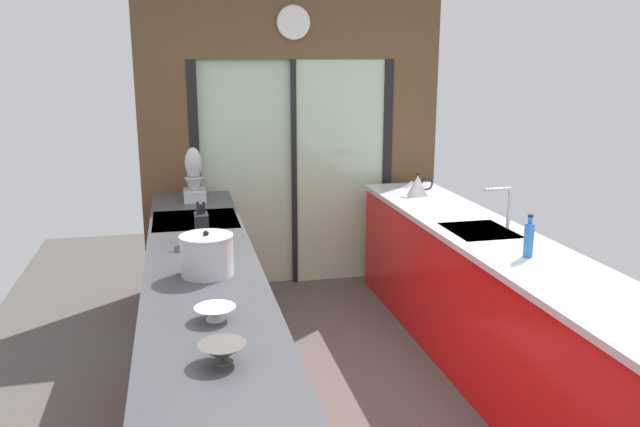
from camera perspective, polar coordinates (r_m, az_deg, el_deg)
ground_plane at (r=4.40m, az=2.19°, el=-13.77°), size 5.04×7.60×0.02m
back_wall_unit at (r=5.68m, az=-2.39°, el=8.69°), size 2.64×0.12×2.70m
left_counter_run at (r=3.65m, az=-10.02°, el=-11.72°), size 0.62×3.80×0.92m
right_counter_run at (r=4.26m, az=15.35°, el=-8.21°), size 0.62×3.80×0.92m
sink_faucet at (r=4.36m, az=16.08°, el=1.04°), size 0.19×0.02×0.28m
oven_range at (r=4.69m, az=-10.72°, el=-6.03°), size 0.60×0.60×0.92m
mixing_bowl_near at (r=2.45m, az=-8.64°, el=-12.06°), size 0.18×0.18×0.07m
mixing_bowl_far at (r=2.82m, az=-9.27°, el=-8.67°), size 0.18×0.18×0.06m
knife_block at (r=3.93m, az=-10.44°, el=-1.29°), size 0.08×0.14×0.26m
stand_mixer at (r=5.14m, az=-11.11°, el=2.93°), size 0.17×0.27×0.42m
stock_pot at (r=3.37m, az=-9.99°, el=-3.64°), size 0.28×0.28×0.24m
kettle at (r=5.30m, az=8.66°, el=2.49°), size 0.25×0.17×0.19m
soap_bottle at (r=3.79m, az=18.02°, el=-2.17°), size 0.06×0.06×0.25m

